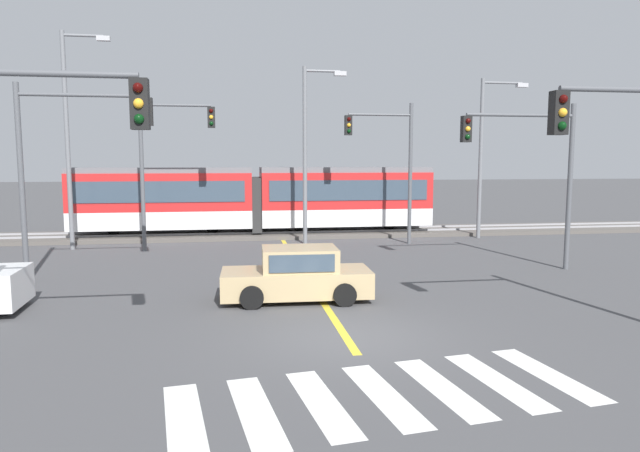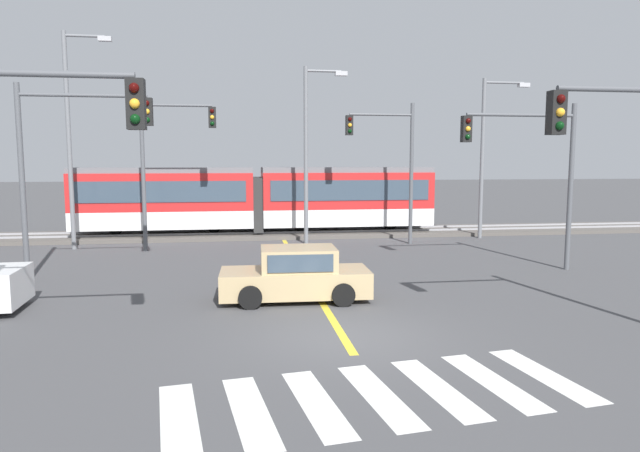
# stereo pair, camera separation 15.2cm
# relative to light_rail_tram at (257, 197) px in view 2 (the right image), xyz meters

# --- Properties ---
(ground_plane) EXTENTS (200.00, 200.00, 0.00)m
(ground_plane) POSITION_rel_light_rail_tram_xyz_m (1.23, -17.82, -2.05)
(ground_plane) COLOR #474749
(track_bed) EXTENTS (120.00, 4.00, 0.18)m
(track_bed) POSITION_rel_light_rail_tram_xyz_m (1.23, 0.01, -1.96)
(track_bed) COLOR #56514C
(track_bed) RESTS_ON ground
(rail_near) EXTENTS (120.00, 0.08, 0.10)m
(rail_near) POSITION_rel_light_rail_tram_xyz_m (1.23, -0.71, -1.82)
(rail_near) COLOR #939399
(rail_near) RESTS_ON track_bed
(rail_far) EXTENTS (120.00, 0.08, 0.10)m
(rail_far) POSITION_rel_light_rail_tram_xyz_m (1.23, 0.73, -1.82)
(rail_far) COLOR #939399
(rail_far) RESTS_ON track_bed
(light_rail_tram) EXTENTS (18.50, 2.64, 3.43)m
(light_rail_tram) POSITION_rel_light_rail_tram_xyz_m (0.00, 0.00, 0.00)
(light_rail_tram) COLOR silver
(light_rail_tram) RESTS_ON track_bed
(crosswalk_stripe_0) EXTENTS (0.93, 2.85, 0.01)m
(crosswalk_stripe_0) POSITION_rel_light_rail_tram_xyz_m (-2.04, -21.48, -2.04)
(crosswalk_stripe_0) COLOR silver
(crosswalk_stripe_0) RESTS_ON ground
(crosswalk_stripe_1) EXTENTS (0.93, 2.85, 0.01)m
(crosswalk_stripe_1) POSITION_rel_light_rail_tram_xyz_m (-0.95, -21.34, -2.04)
(crosswalk_stripe_1) COLOR silver
(crosswalk_stripe_1) RESTS_ON ground
(crosswalk_stripe_2) EXTENTS (0.93, 2.85, 0.01)m
(crosswalk_stripe_2) POSITION_rel_light_rail_tram_xyz_m (0.14, -21.19, -2.04)
(crosswalk_stripe_2) COLOR silver
(crosswalk_stripe_2) RESTS_ON ground
(crosswalk_stripe_3) EXTENTS (0.93, 2.85, 0.01)m
(crosswalk_stripe_3) POSITION_rel_light_rail_tram_xyz_m (1.23, -21.04, -2.04)
(crosswalk_stripe_3) COLOR silver
(crosswalk_stripe_3) RESTS_ON ground
(crosswalk_stripe_4) EXTENTS (0.93, 2.85, 0.01)m
(crosswalk_stripe_4) POSITION_rel_light_rail_tram_xyz_m (2.32, -20.89, -2.04)
(crosswalk_stripe_4) COLOR silver
(crosswalk_stripe_4) RESTS_ON ground
(crosswalk_stripe_5) EXTENTS (0.93, 2.85, 0.01)m
(crosswalk_stripe_5) POSITION_rel_light_rail_tram_xyz_m (3.41, -20.74, -2.04)
(crosswalk_stripe_5) COLOR silver
(crosswalk_stripe_5) RESTS_ON ground
(crosswalk_stripe_6) EXTENTS (0.93, 2.85, 0.01)m
(crosswalk_stripe_6) POSITION_rel_light_rail_tram_xyz_m (4.50, -20.59, -2.04)
(crosswalk_stripe_6) COLOR silver
(crosswalk_stripe_6) RESTS_ON ground
(lane_centre_line) EXTENTS (0.20, 17.04, 0.01)m
(lane_centre_line) POSITION_rel_light_rail_tram_xyz_m (1.23, -10.52, -2.05)
(lane_centre_line) COLOR gold
(lane_centre_line) RESTS_ON ground
(sedan_crossing) EXTENTS (4.25, 2.02, 1.52)m
(sedan_crossing) POSITION_rel_light_rail_tram_xyz_m (0.53, -14.23, -1.35)
(sedan_crossing) COLOR tan
(sedan_crossing) RESTS_ON ground
(traffic_light_far_left) EXTENTS (3.25, 0.38, 6.77)m
(traffic_light_far_left) POSITION_rel_light_rail_tram_xyz_m (-4.08, -4.43, 2.35)
(traffic_light_far_left) COLOR #515459
(traffic_light_far_left) RESTS_ON ground
(traffic_light_mid_right) EXTENTS (4.25, 0.38, 5.97)m
(traffic_light_mid_right) POSITION_rel_light_rail_tram_xyz_m (9.34, -11.12, 1.93)
(traffic_light_mid_right) COLOR #515459
(traffic_light_mid_right) RESTS_ON ground
(traffic_light_near_left) EXTENTS (3.75, 0.38, 5.77)m
(traffic_light_near_left) POSITION_rel_light_rail_tram_xyz_m (-5.07, -19.33, 1.83)
(traffic_light_near_left) COLOR #515459
(traffic_light_near_left) RESTS_ON ground
(traffic_light_far_right) EXTENTS (3.25, 0.38, 6.62)m
(traffic_light_far_right) POSITION_rel_light_rail_tram_xyz_m (6.09, -4.01, 2.22)
(traffic_light_far_right) COLOR #515459
(traffic_light_far_right) RESTS_ON ground
(traffic_light_mid_left) EXTENTS (4.25, 0.38, 6.43)m
(traffic_light_mid_left) POSITION_rel_light_rail_tram_xyz_m (-6.55, -10.44, 2.24)
(traffic_light_mid_left) COLOR #515459
(traffic_light_mid_left) RESTS_ON ground
(street_lamp_west) EXTENTS (2.08, 0.28, 9.51)m
(street_lamp_west) POSITION_rel_light_rail_tram_xyz_m (-8.17, -3.45, 3.28)
(street_lamp_west) COLOR slate
(street_lamp_west) RESTS_ON ground
(street_lamp_centre) EXTENTS (2.04, 0.28, 8.29)m
(street_lamp_centre) POSITION_rel_light_rail_tram_xyz_m (2.36, -3.31, 2.65)
(street_lamp_centre) COLOR slate
(street_lamp_centre) RESTS_ON ground
(street_lamp_east) EXTENTS (2.46, 0.28, 8.03)m
(street_lamp_east) POSITION_rel_light_rail_tram_xyz_m (11.50, -2.59, 2.57)
(street_lamp_east) COLOR slate
(street_lamp_east) RESTS_ON ground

